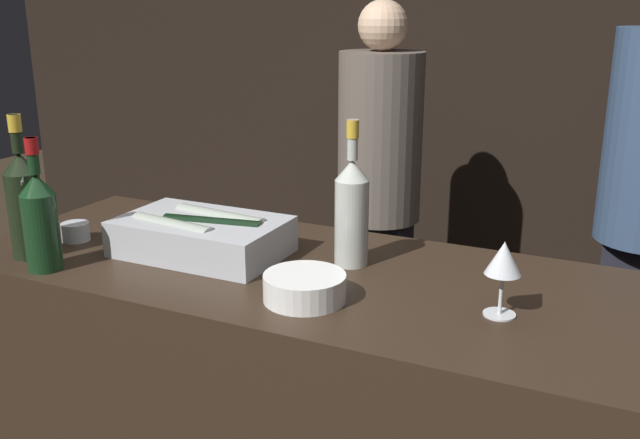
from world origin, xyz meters
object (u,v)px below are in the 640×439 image
object	(u,v)px
candle_votive	(76,232)
rose_wine_bottle	(352,209)
ice_bin_with_bottles	(202,234)
champagne_bottle	(24,201)
wine_glass	(504,261)
person_in_hoodie	(379,181)
red_wine_bottle_burgundy	(40,218)
bowl_white	(305,287)

from	to	relation	value
candle_votive	rose_wine_bottle	distance (m)	0.77
ice_bin_with_bottles	champagne_bottle	world-z (taller)	champagne_bottle
ice_bin_with_bottles	wine_glass	bearing A→B (deg)	-3.89
wine_glass	rose_wine_bottle	distance (m)	0.42
person_in_hoodie	rose_wine_bottle	bearing A→B (deg)	-154.07
rose_wine_bottle	champagne_bottle	world-z (taller)	champagne_bottle
champagne_bottle	red_wine_bottle_burgundy	bearing A→B (deg)	-26.55
rose_wine_bottle	bowl_white	bearing A→B (deg)	-90.78
red_wine_bottle_burgundy	rose_wine_bottle	world-z (taller)	rose_wine_bottle
rose_wine_bottle	person_in_hoodie	distance (m)	1.43
candle_votive	red_wine_bottle_burgundy	world-z (taller)	red_wine_bottle_burgundy
wine_glass	champagne_bottle	size ratio (longest dim) A/B	0.44
bowl_white	person_in_hoodie	xyz separation A→B (m)	(-0.43, 1.58, -0.16)
champagne_bottle	person_in_hoodie	size ratio (longest dim) A/B	0.21
wine_glass	bowl_white	bearing A→B (deg)	-165.50
person_in_hoodie	red_wine_bottle_burgundy	bearing A→B (deg)	-179.59
rose_wine_bottle	champagne_bottle	xyz separation A→B (m)	(-0.76, -0.30, 0.00)
champagne_bottle	rose_wine_bottle	bearing A→B (deg)	21.40
red_wine_bottle_burgundy	person_in_hoodie	xyz separation A→B (m)	(0.23, 1.68, -0.26)
red_wine_bottle_burgundy	person_in_hoodie	bearing A→B (deg)	82.36
rose_wine_bottle	champagne_bottle	distance (m)	0.82
bowl_white	wine_glass	size ratio (longest dim) A/B	1.12
ice_bin_with_bottles	rose_wine_bottle	size ratio (longest dim) A/B	1.17
bowl_white	wine_glass	bearing A→B (deg)	14.50
champagne_bottle	person_in_hoodie	bearing A→B (deg)	78.53
candle_votive	person_in_hoodie	world-z (taller)	person_in_hoodie
candle_votive	person_in_hoodie	bearing A→B (deg)	77.98
red_wine_bottle_burgundy	person_in_hoodie	distance (m)	1.72
ice_bin_with_bottles	candle_votive	bearing A→B (deg)	-170.84
red_wine_bottle_burgundy	rose_wine_bottle	bearing A→B (deg)	28.15
bowl_white	candle_votive	bearing A→B (deg)	172.66
wine_glass	person_in_hoodie	size ratio (longest dim) A/B	0.09
red_wine_bottle_burgundy	champagne_bottle	size ratio (longest dim) A/B	0.89
bowl_white	red_wine_bottle_burgundy	world-z (taller)	red_wine_bottle_burgundy
candle_votive	bowl_white	bearing A→B (deg)	-7.34
ice_bin_with_bottles	red_wine_bottle_burgundy	bearing A→B (deg)	-137.54
wine_glass	red_wine_bottle_burgundy	distance (m)	1.07
bowl_white	candle_votive	size ratio (longest dim) A/B	2.40
ice_bin_with_bottles	red_wine_bottle_burgundy	world-z (taller)	red_wine_bottle_burgundy
wine_glass	person_in_hoodie	distance (m)	1.71
wine_glass	candle_votive	distance (m)	1.15
ice_bin_with_bottles	person_in_hoodie	size ratio (longest dim) A/B	0.24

